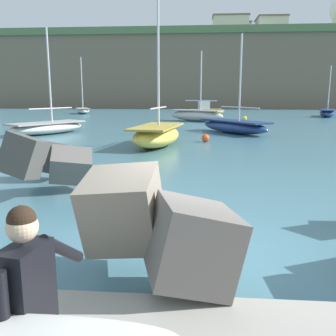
{
  "coord_description": "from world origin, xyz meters",
  "views": [
    {
      "loc": [
        -0.04,
        -6.1,
        2.73
      ],
      "look_at": [
        -0.59,
        0.5,
        1.4
      ],
      "focal_mm": 40.16,
      "sensor_mm": 36.0,
      "label": 1
    }
  ],
  "objects_px": {
    "boat_far_centre": "(47,127)",
    "station_building_east": "(240,35)",
    "boat_mid_centre": "(206,110)",
    "mooring_buoy_inner": "(206,138)",
    "station_building_central": "(230,28)",
    "surfer_with_board": "(23,319)",
    "boat_mid_right": "(83,110)",
    "boat_mid_left": "(327,113)",
    "station_building_west": "(270,31)",
    "boat_near_centre": "(197,115)",
    "mooring_buoy_middle": "(245,118)",
    "boat_far_right": "(234,126)",
    "boat_near_left": "(157,135)"
  },
  "relations": [
    {
      "from": "boat_far_centre",
      "to": "station_building_east",
      "type": "height_order",
      "value": "station_building_east"
    },
    {
      "from": "boat_mid_centre",
      "to": "mooring_buoy_inner",
      "type": "height_order",
      "value": "boat_mid_centre"
    },
    {
      "from": "mooring_buoy_inner",
      "to": "station_building_central",
      "type": "bearing_deg",
      "value": 84.73
    },
    {
      "from": "surfer_with_board",
      "to": "boat_mid_right",
      "type": "distance_m",
      "value": 48.87
    },
    {
      "from": "boat_mid_left",
      "to": "boat_mid_right",
      "type": "height_order",
      "value": "boat_mid_right"
    },
    {
      "from": "station_building_west",
      "to": "surfer_with_board",
      "type": "bearing_deg",
      "value": -100.71
    },
    {
      "from": "boat_mid_centre",
      "to": "station_building_central",
      "type": "bearing_deg",
      "value": 81.57
    },
    {
      "from": "boat_near_centre",
      "to": "mooring_buoy_middle",
      "type": "relative_size",
      "value": 14.9
    },
    {
      "from": "boat_mid_centre",
      "to": "boat_far_right",
      "type": "height_order",
      "value": "boat_far_right"
    },
    {
      "from": "surfer_with_board",
      "to": "boat_mid_left",
      "type": "relative_size",
      "value": 0.37
    },
    {
      "from": "boat_far_centre",
      "to": "boat_far_right",
      "type": "relative_size",
      "value": 1.06
    },
    {
      "from": "boat_far_centre",
      "to": "mooring_buoy_inner",
      "type": "relative_size",
      "value": 15.64
    },
    {
      "from": "mooring_buoy_middle",
      "to": "station_building_central",
      "type": "bearing_deg",
      "value": 87.93
    },
    {
      "from": "station_building_west",
      "to": "mooring_buoy_middle",
      "type": "bearing_deg",
      "value": -101.95
    },
    {
      "from": "surfer_with_board",
      "to": "boat_mid_left",
      "type": "height_order",
      "value": "boat_mid_left"
    },
    {
      "from": "boat_mid_left",
      "to": "boat_far_centre",
      "type": "height_order",
      "value": "boat_far_centre"
    },
    {
      "from": "station_building_west",
      "to": "boat_far_centre",
      "type": "bearing_deg",
      "value": -111.25
    },
    {
      "from": "station_building_west",
      "to": "boat_far_right",
      "type": "bearing_deg",
      "value": -101.59
    },
    {
      "from": "boat_far_centre",
      "to": "boat_mid_left",
      "type": "bearing_deg",
      "value": 39.64
    },
    {
      "from": "mooring_buoy_middle",
      "to": "station_building_central",
      "type": "distance_m",
      "value": 48.27
    },
    {
      "from": "boat_far_right",
      "to": "station_building_west",
      "type": "bearing_deg",
      "value": 78.41
    },
    {
      "from": "boat_near_left",
      "to": "station_building_east",
      "type": "relative_size",
      "value": 0.9
    },
    {
      "from": "boat_mid_centre",
      "to": "station_building_west",
      "type": "distance_m",
      "value": 48.42
    },
    {
      "from": "boat_near_centre",
      "to": "station_building_east",
      "type": "height_order",
      "value": "station_building_east"
    },
    {
      "from": "boat_mid_centre",
      "to": "station_building_east",
      "type": "distance_m",
      "value": 50.03
    },
    {
      "from": "mooring_buoy_middle",
      "to": "station_building_east",
      "type": "distance_m",
      "value": 58.81
    },
    {
      "from": "boat_near_left",
      "to": "boat_mid_centre",
      "type": "bearing_deg",
      "value": 84.07
    },
    {
      "from": "boat_near_centre",
      "to": "boat_mid_left",
      "type": "xyz_separation_m",
      "value": [
        14.99,
        8.22,
        -0.13
      ]
    },
    {
      "from": "station_building_west",
      "to": "boat_mid_right",
      "type": "bearing_deg",
      "value": -126.47
    },
    {
      "from": "surfer_with_board",
      "to": "boat_near_left",
      "type": "bearing_deg",
      "value": 93.53
    },
    {
      "from": "boat_near_centre",
      "to": "mooring_buoy_inner",
      "type": "distance_m",
      "value": 15.7
    },
    {
      "from": "boat_near_left",
      "to": "boat_far_right",
      "type": "height_order",
      "value": "boat_near_left"
    },
    {
      "from": "mooring_buoy_inner",
      "to": "station_building_central",
      "type": "height_order",
      "value": "station_building_central"
    },
    {
      "from": "mooring_buoy_inner",
      "to": "station_building_central",
      "type": "relative_size",
      "value": 0.06
    },
    {
      "from": "boat_far_centre",
      "to": "boat_far_right",
      "type": "bearing_deg",
      "value": 7.38
    },
    {
      "from": "station_building_west",
      "to": "mooring_buoy_inner",
      "type": "bearing_deg",
      "value": -102.37
    },
    {
      "from": "boat_far_centre",
      "to": "boat_near_left",
      "type": "bearing_deg",
      "value": -33.56
    },
    {
      "from": "boat_far_right",
      "to": "station_building_east",
      "type": "distance_m",
      "value": 70.43
    },
    {
      "from": "surfer_with_board",
      "to": "boat_far_centre",
      "type": "distance_m",
      "value": 24.08
    },
    {
      "from": "mooring_buoy_middle",
      "to": "station_building_east",
      "type": "relative_size",
      "value": 0.05
    },
    {
      "from": "boat_far_right",
      "to": "station_building_east",
      "type": "height_order",
      "value": "station_building_east"
    },
    {
      "from": "boat_far_centre",
      "to": "mooring_buoy_inner",
      "type": "distance_m",
      "value": 11.04
    },
    {
      "from": "mooring_buoy_middle",
      "to": "surfer_with_board",
      "type": "bearing_deg",
      "value": -98.87
    },
    {
      "from": "boat_near_centre",
      "to": "mooring_buoy_inner",
      "type": "bearing_deg",
      "value": -87.63
    },
    {
      "from": "mooring_buoy_inner",
      "to": "station_building_east",
      "type": "distance_m",
      "value": 75.48
    },
    {
      "from": "boat_near_centre",
      "to": "mooring_buoy_middle",
      "type": "bearing_deg",
      "value": 13.52
    },
    {
      "from": "surfer_with_board",
      "to": "mooring_buoy_middle",
      "type": "height_order",
      "value": "surfer_with_board"
    },
    {
      "from": "boat_mid_left",
      "to": "station_building_east",
      "type": "bearing_deg",
      "value": 96.35
    },
    {
      "from": "boat_mid_right",
      "to": "station_building_west",
      "type": "distance_m",
      "value": 54.59
    },
    {
      "from": "boat_near_centre",
      "to": "boat_far_right",
      "type": "relative_size",
      "value": 1.01
    }
  ]
}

